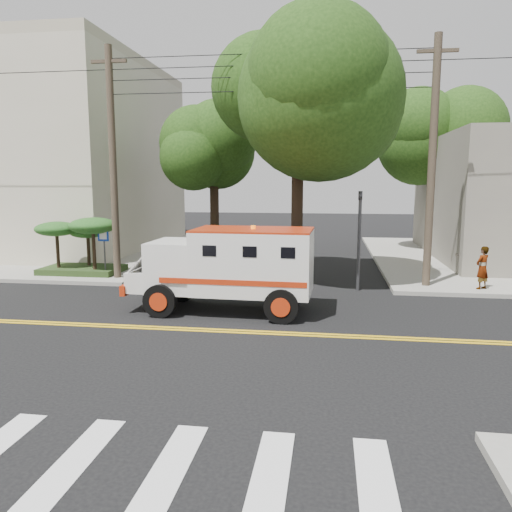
# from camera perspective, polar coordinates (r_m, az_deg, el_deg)

# --- Properties ---
(ground) EXTENTS (100.00, 100.00, 0.00)m
(ground) POSITION_cam_1_polar(r_m,az_deg,el_deg) (13.44, -3.71, -8.55)
(ground) COLOR black
(ground) RESTS_ON ground
(sidewalk_nw) EXTENTS (17.00, 17.00, 0.15)m
(sidewalk_nw) POSITION_cam_1_polar(r_m,az_deg,el_deg) (30.93, -23.35, 0.65)
(sidewalk_nw) COLOR gray
(sidewalk_nw) RESTS_ON ground
(building_left) EXTENTS (16.00, 14.00, 10.00)m
(building_left) POSITION_cam_1_polar(r_m,az_deg,el_deg) (33.05, -25.50, 9.81)
(building_left) COLOR #BAB598
(building_left) RESTS_ON sidewalk_nw
(utility_pole_left) EXTENTS (0.28, 0.28, 9.00)m
(utility_pole_left) POSITION_cam_1_polar(r_m,az_deg,el_deg) (20.34, -16.02, 9.78)
(utility_pole_left) COLOR #382D23
(utility_pole_left) RESTS_ON ground
(utility_pole_right) EXTENTS (0.28, 0.28, 9.00)m
(utility_pole_right) POSITION_cam_1_polar(r_m,az_deg,el_deg) (19.11, 19.46, 9.72)
(utility_pole_right) COLOR #382D23
(utility_pole_right) RESTS_ON ground
(tree_main) EXTENTS (6.08, 5.70, 9.85)m
(tree_main) POSITION_cam_1_polar(r_m,az_deg,el_deg) (19.06, 6.21, 18.32)
(tree_main) COLOR black
(tree_main) RESTS_ON ground
(tree_left) EXTENTS (4.48, 4.20, 7.70)m
(tree_left) POSITION_cam_1_polar(r_m,az_deg,el_deg) (25.00, -4.24, 12.61)
(tree_left) COLOR black
(tree_left) RESTS_ON ground
(tree_right) EXTENTS (4.80, 4.50, 8.20)m
(tree_right) POSITION_cam_1_polar(r_m,az_deg,el_deg) (29.06, 21.00, 12.23)
(tree_right) COLOR black
(tree_right) RESTS_ON ground
(traffic_signal) EXTENTS (0.15, 0.18, 3.60)m
(traffic_signal) POSITION_cam_1_polar(r_m,az_deg,el_deg) (18.27, 11.74, 2.96)
(traffic_signal) COLOR #3F3F42
(traffic_signal) RESTS_ON ground
(accessibility_sign) EXTENTS (0.45, 0.10, 2.02)m
(accessibility_sign) POSITION_cam_1_polar(r_m,az_deg,el_deg) (20.90, -16.97, 1.08)
(accessibility_sign) COLOR #3F3F42
(accessibility_sign) RESTS_ON ground
(palm_planter) EXTENTS (3.52, 2.63, 2.36)m
(palm_planter) POSITION_cam_1_polar(r_m,az_deg,el_deg) (21.82, -19.44, 2.01)
(palm_planter) COLOR #1E3314
(palm_planter) RESTS_ON sidewalk_nw
(armored_truck) EXTENTS (5.67, 2.43, 2.55)m
(armored_truck) POSITION_cam_1_polar(r_m,az_deg,el_deg) (15.07, -3.03, -1.00)
(armored_truck) COLOR silver
(armored_truck) RESTS_ON ground
(pedestrian_a) EXTENTS (0.67, 0.63, 1.53)m
(pedestrian_a) POSITION_cam_1_polar(r_m,az_deg,el_deg) (19.38, 24.46, -1.22)
(pedestrian_a) COLOR gray
(pedestrian_a) RESTS_ON sidewalk_ne
(pedestrian_b) EXTENTS (0.77, 0.62, 1.50)m
(pedestrian_b) POSITION_cam_1_polar(r_m,az_deg,el_deg) (22.10, 22.70, -0.04)
(pedestrian_b) COLOR gray
(pedestrian_b) RESTS_ON sidewalk_ne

